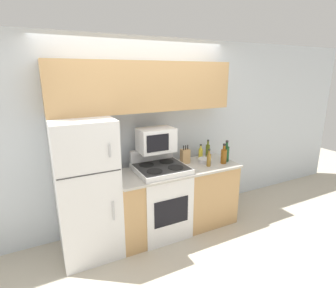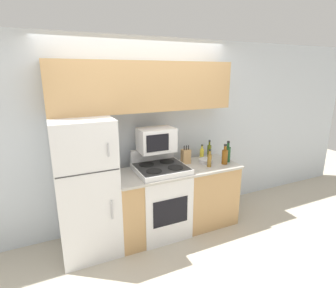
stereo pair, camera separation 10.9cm
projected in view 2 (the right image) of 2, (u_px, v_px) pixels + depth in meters
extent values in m
plane|color=beige|center=(164.00, 245.00, 3.30)|extent=(12.00, 12.00, 0.00)
cube|color=silver|center=(142.00, 135.00, 3.60)|extent=(8.00, 0.05, 2.55)
cube|color=tan|center=(177.00, 199.00, 3.58)|extent=(1.67, 0.59, 0.86)
cube|color=#BCB7AD|center=(178.00, 169.00, 3.44)|extent=(1.67, 0.63, 0.03)
cube|color=white|center=(86.00, 187.00, 3.05)|extent=(0.66, 0.70, 1.63)
cube|color=#383838|center=(89.00, 173.00, 2.67)|extent=(0.64, 0.01, 0.01)
cylinder|color=#B7B7BC|center=(108.00, 150.00, 2.68)|extent=(0.02, 0.02, 0.14)
cylinder|color=#B7B7BC|center=(112.00, 210.00, 2.86)|extent=(0.02, 0.02, 0.22)
cube|color=tan|center=(146.00, 87.00, 3.26)|extent=(2.33, 0.33, 0.61)
cube|color=white|center=(161.00, 200.00, 3.45)|extent=(0.64, 0.59, 0.95)
cube|color=black|center=(171.00, 212.00, 3.20)|extent=(0.46, 0.01, 0.34)
cube|color=#2D2D2D|center=(161.00, 167.00, 3.33)|extent=(0.61, 0.57, 0.01)
cube|color=white|center=(153.00, 154.00, 3.55)|extent=(0.61, 0.06, 0.16)
cylinder|color=black|center=(154.00, 171.00, 3.16)|extent=(0.19, 0.19, 0.01)
cylinder|color=black|center=(175.00, 167.00, 3.27)|extent=(0.19, 0.19, 0.01)
cylinder|color=black|center=(147.00, 164.00, 3.38)|extent=(0.19, 0.19, 0.01)
cylinder|color=black|center=(167.00, 161.00, 3.50)|extent=(0.19, 0.19, 0.01)
cube|color=white|center=(156.00, 140.00, 3.36)|extent=(0.46, 0.31, 0.30)
cube|color=black|center=(158.00, 143.00, 3.21)|extent=(0.29, 0.01, 0.21)
cube|color=tan|center=(186.00, 156.00, 3.60)|extent=(0.12, 0.09, 0.20)
cylinder|color=black|center=(184.00, 148.00, 3.55)|extent=(0.01, 0.01, 0.06)
cylinder|color=black|center=(186.00, 148.00, 3.56)|extent=(0.01, 0.01, 0.06)
cylinder|color=black|center=(188.00, 147.00, 3.57)|extent=(0.01, 0.01, 0.06)
cylinder|color=silver|center=(206.00, 161.00, 3.64)|extent=(0.18, 0.18, 0.05)
torus|color=silver|center=(206.00, 159.00, 3.63)|extent=(0.19, 0.19, 0.01)
cylinder|color=olive|center=(209.00, 161.00, 3.48)|extent=(0.06, 0.06, 0.17)
cylinder|color=olive|center=(210.00, 153.00, 3.45)|extent=(0.03, 0.03, 0.05)
cylinder|color=black|center=(210.00, 150.00, 3.44)|extent=(0.03, 0.03, 0.02)
cylinder|color=brown|center=(225.00, 157.00, 3.58)|extent=(0.08, 0.08, 0.20)
cylinder|color=brown|center=(225.00, 148.00, 3.54)|extent=(0.04, 0.04, 0.06)
cylinder|color=black|center=(225.00, 145.00, 3.53)|extent=(0.04, 0.04, 0.02)
cylinder|color=#194C23|center=(228.00, 155.00, 3.67)|extent=(0.08, 0.08, 0.21)
cylinder|color=#194C23|center=(228.00, 145.00, 3.63)|extent=(0.03, 0.03, 0.07)
cylinder|color=black|center=(228.00, 142.00, 3.62)|extent=(0.04, 0.04, 0.02)
cylinder|color=#5B6619|center=(209.00, 151.00, 3.87)|extent=(0.06, 0.06, 0.18)
cylinder|color=#5B6619|center=(210.00, 143.00, 3.84)|extent=(0.03, 0.03, 0.06)
cylinder|color=black|center=(210.00, 141.00, 3.83)|extent=(0.03, 0.03, 0.02)
cylinder|color=gold|center=(202.00, 154.00, 3.78)|extent=(0.06, 0.06, 0.15)
cylinder|color=gold|center=(202.00, 147.00, 3.75)|extent=(0.03, 0.03, 0.05)
cylinder|color=black|center=(202.00, 145.00, 3.74)|extent=(0.03, 0.03, 0.02)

